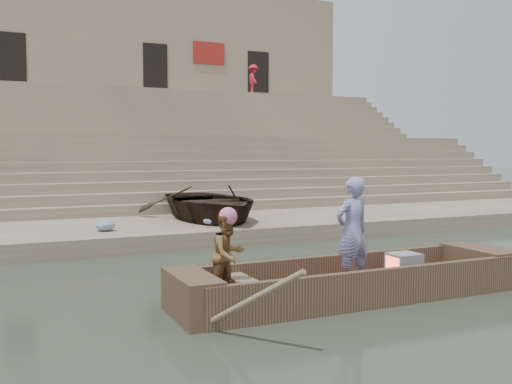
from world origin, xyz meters
TOP-DOWN VIEW (x-y plane):
  - ground at (0.00, 0.00)m, footprint 120.00×120.00m
  - lower_landing at (0.00, 8.00)m, footprint 32.00×4.00m
  - mid_landing at (0.00, 15.50)m, footprint 32.00×3.00m
  - upper_landing at (0.00, 22.50)m, footprint 32.00×3.00m
  - ghat_steps at (0.00, 17.19)m, footprint 32.00×11.00m
  - building_wall at (0.00, 26.50)m, footprint 32.00×5.07m
  - main_rowboat at (1.88, 0.97)m, footprint 5.00×1.30m
  - rowboat_trim at (2.09, 0.96)m, footprint 6.04×2.63m
  - standing_man at (1.84, 0.90)m, footprint 0.65×0.47m
  - rowing_man at (-0.12, 1.04)m, footprint 0.70×0.63m
  - television at (2.86, 0.97)m, footprint 0.46×0.42m
  - beached_rowboat at (2.24, 8.22)m, footprint 3.20×4.47m
  - pedestrian at (9.61, 21.60)m, footprint 0.79×1.12m
  - cloth_bundles at (-1.15, 7.05)m, footprint 6.94×0.71m

SIDE VIEW (x-z plane):
  - ground at x=0.00m, z-range 0.00..0.00m
  - main_rowboat at x=1.88m, z-range 0.00..0.22m
  - lower_landing at x=0.00m, z-range 0.00..0.40m
  - rowboat_trim at x=2.09m, z-range -0.62..1.23m
  - television at x=2.86m, z-range 0.22..0.62m
  - cloth_bundles at x=-1.15m, z-range 0.40..0.66m
  - rowing_man at x=-0.12m, z-range 0.22..1.40m
  - beached_rowboat at x=2.24m, z-range 0.40..1.32m
  - standing_man at x=1.84m, z-range 0.22..1.86m
  - mid_landing at x=0.00m, z-range 0.00..2.80m
  - ghat_steps at x=0.00m, z-range -0.80..4.40m
  - upper_landing at x=0.00m, z-range 0.00..5.20m
  - building_wall at x=0.00m, z-range 0.00..11.20m
  - pedestrian at x=9.61m, z-range 5.20..6.77m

